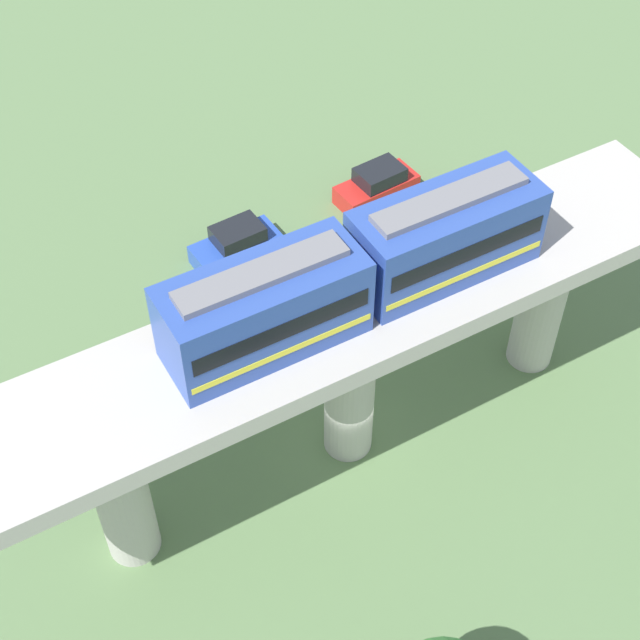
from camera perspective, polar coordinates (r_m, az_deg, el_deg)
ground_plane at (r=38.33m, az=1.67°, el=-7.34°), size 120.00×120.00×0.00m
viaduct at (r=33.63m, az=1.89°, el=-1.44°), size 5.20×28.00×7.98m
train at (r=31.12m, az=2.29°, el=2.96°), size 2.64×13.55×3.24m
parked_car_blue at (r=45.09m, az=-5.03°, el=4.52°), size 2.02×4.29×1.76m
parked_car_red at (r=48.30m, az=3.45°, el=8.06°), size 2.11×4.32×1.76m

